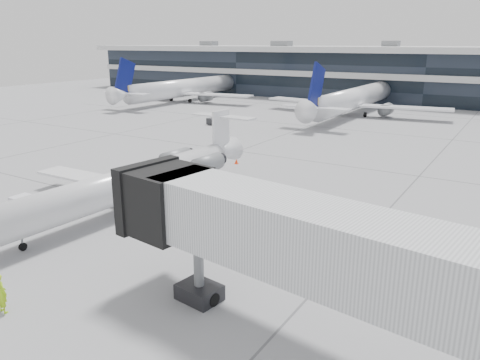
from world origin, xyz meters
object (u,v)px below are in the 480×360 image
Objects in this scene: regional_jet at (135,181)px; jet_bridge at (340,252)px; cargo_uld at (26,209)px; ramp_worker at (1,293)px.

jet_bridge is (19.13, -9.05, 2.60)m from regional_jet.
cargo_uld is at bearing -179.69° from jet_bridge.
jet_bridge reaches higher than cargo_uld.
regional_jet is 21.32m from jet_bridge.
jet_bridge reaches higher than ramp_worker.
cargo_uld is at bearing -38.42° from ramp_worker.
ramp_worker reaches higher than cargo_uld.
ramp_worker is 12.34m from cargo_uld.
cargo_uld is at bearing -125.44° from regional_jet.
ramp_worker is at bearing -41.03° from cargo_uld.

